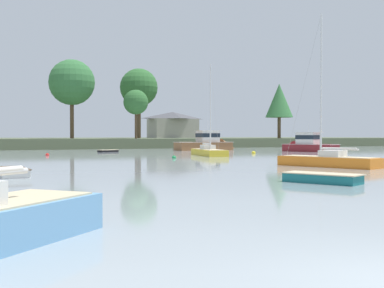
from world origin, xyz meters
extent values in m
cube|color=#4C563D|center=(0.00, 102.26, 0.87)|extent=(196.06, 53.78, 1.75)
cube|color=brown|center=(26.63, 63.19, 0.29)|extent=(8.67, 3.35, 2.01)
cone|color=brown|center=(30.95, 63.16, 0.29)|extent=(2.44, 2.97, 2.95)
cube|color=silver|center=(26.63, 63.19, 1.26)|extent=(8.84, 3.48, 0.05)
cube|color=silver|center=(27.38, 63.19, 2.15)|extent=(2.96, 2.65, 1.72)
cube|color=#19232D|center=(27.38, 63.19, 2.33)|extent=(3.02, 2.70, 0.62)
cube|color=beige|center=(27.38, 63.19, 3.04)|extent=(3.31, 3.07, 0.06)
cylinder|color=silver|center=(27.38, 63.19, 3.90)|extent=(0.03, 0.03, 1.66)
cube|color=orange|center=(17.41, 23.06, 0.11)|extent=(4.52, 7.72, 1.21)
cube|color=#CCB78E|center=(17.41, 23.06, 0.73)|extent=(4.13, 7.21, 0.04)
cube|color=silver|center=(17.53, 22.71, 0.98)|extent=(1.82, 2.00, 0.45)
cylinder|color=silver|center=(17.20, 23.62, 6.00)|extent=(0.15, 0.15, 10.48)
cylinder|color=silver|center=(17.71, 22.22, 1.30)|extent=(1.13, 2.84, 0.12)
cylinder|color=silver|center=(17.71, 22.22, 1.35)|extent=(1.05, 2.57, 0.14)
cylinder|color=#999999|center=(16.69, 25.02, 5.97)|extent=(1.04, 2.82, 10.44)
cube|color=#196B70|center=(8.99, 13.38, 0.13)|extent=(2.78, 3.82, 0.62)
cube|color=#C6B289|center=(8.99, 13.38, 0.45)|extent=(2.94, 4.00, 0.05)
cube|color=tan|center=(8.99, 13.38, 0.41)|extent=(1.12, 0.59, 0.03)
cube|color=white|center=(-4.26, 24.03, 0.13)|extent=(1.64, 3.86, 0.59)
cube|color=brown|center=(-4.26, 24.03, 0.42)|extent=(1.76, 4.02, 0.05)
cube|color=tan|center=(-4.26, 24.03, 0.38)|extent=(1.27, 0.15, 0.03)
cube|color=black|center=(11.00, 61.05, 0.09)|extent=(2.99, 2.11, 0.42)
cube|color=#C6B289|center=(11.00, 61.05, 0.30)|extent=(3.13, 2.24, 0.05)
cube|color=tan|center=(11.00, 61.05, 0.26)|extent=(0.46, 0.97, 0.03)
cube|color=gold|center=(18.53, 44.93, 0.10)|extent=(3.57, 8.32, 1.15)
cube|color=#CCB78E|center=(18.53, 44.93, 0.69)|extent=(3.23, 7.80, 0.04)
cube|color=silver|center=(18.60, 45.33, 0.96)|extent=(1.69, 1.99, 0.48)
cylinder|color=silver|center=(18.41, 44.30, 5.53)|extent=(0.16, 0.16, 9.63)
cylinder|color=silver|center=(18.70, 45.88, 1.30)|extent=(0.70, 3.20, 0.13)
cylinder|color=silver|center=(18.70, 45.88, 1.35)|extent=(0.65, 2.88, 0.14)
cylinder|color=#999999|center=(18.13, 42.71, 5.50)|extent=(0.59, 3.19, 9.58)
cube|color=maroon|center=(37.58, 51.01, 0.24)|extent=(5.37, 8.08, 1.67)
cone|color=maroon|center=(36.22, 54.54, 0.24)|extent=(3.13, 2.89, 2.54)
cube|color=silver|center=(37.58, 51.01, 1.05)|extent=(5.53, 8.26, 0.05)
cube|color=silver|center=(37.48, 51.28, 1.89)|extent=(3.14, 3.48, 1.63)
cube|color=#19232D|center=(37.48, 51.28, 2.05)|extent=(3.20, 3.55, 0.59)
cube|color=beige|center=(37.48, 51.28, 2.73)|extent=(3.60, 3.94, 0.06)
cylinder|color=silver|center=(37.48, 51.28, 3.38)|extent=(0.03, 0.03, 1.23)
sphere|color=#1E8C47|center=(12.23, 40.04, 0.07)|extent=(0.42, 0.42, 0.42)
torus|color=#333338|center=(12.23, 40.04, 0.32)|extent=(0.12, 0.12, 0.02)
sphere|color=yellow|center=(26.27, 47.81, 0.09)|extent=(0.49, 0.49, 0.49)
torus|color=#333338|center=(26.27, 47.81, 0.37)|extent=(0.12, 0.12, 0.02)
sphere|color=red|center=(1.62, 52.08, 0.07)|extent=(0.42, 0.42, 0.42)
torus|color=#333338|center=(1.62, 52.08, 0.32)|extent=(0.12, 0.12, 0.02)
cylinder|color=brown|center=(51.31, 78.74, 5.27)|extent=(0.67, 0.67, 7.05)
cone|color=#336B38|center=(51.31, 78.74, 9.44)|extent=(5.59, 5.59, 6.84)
cylinder|color=brown|center=(25.47, 91.42, 6.10)|extent=(0.78, 0.78, 8.71)
sphere|color=#2D602D|center=(25.47, 91.42, 12.20)|extent=(7.77, 7.77, 7.77)
cylinder|color=brown|center=(20.37, 77.65, 4.47)|extent=(0.41, 0.41, 5.44)
sphere|color=#2D602D|center=(20.37, 77.65, 8.17)|extent=(4.37, 4.37, 4.37)
cylinder|color=brown|center=(10.74, 85.72, 5.95)|extent=(0.71, 0.71, 8.40)
sphere|color=#336B38|center=(10.74, 85.72, 12.03)|extent=(8.36, 8.36, 8.36)
cube|color=#9E998E|center=(37.55, 102.60, 3.99)|extent=(10.63, 6.91, 4.49)
pyramid|color=#47474C|center=(37.55, 102.60, 7.05)|extent=(11.48, 7.46, 1.64)
camera|label=1|loc=(-6.45, -5.53, 2.27)|focal=46.10mm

